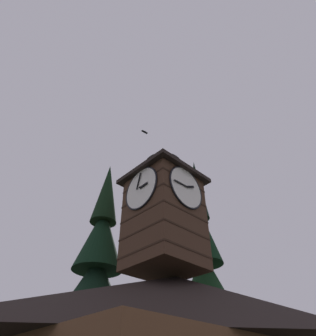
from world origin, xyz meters
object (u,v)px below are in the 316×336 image
pine_tree_behind (92,303)px  moon (40,312)px  flying_bird_high (145,132)px  clock_tower (164,211)px  pine_tree_aside (207,295)px

pine_tree_behind → moon: pine_tree_behind is taller
moon → flying_bird_high: bearing=74.6°
pine_tree_behind → flying_bird_high: flying_bird_high is taller
clock_tower → pine_tree_aside: pine_tree_aside is taller
clock_tower → moon: clock_tower is taller
pine_tree_behind → pine_tree_aside: 8.34m
pine_tree_aside → flying_bird_high: 13.22m
clock_tower → flying_bird_high: 9.25m
clock_tower → pine_tree_behind: pine_tree_behind is taller
pine_tree_behind → flying_bird_high: size_ratio=26.58×
pine_tree_behind → pine_tree_aside: bearing=168.9°
clock_tower → moon: size_ratio=5.12×
clock_tower → flying_bird_high: (-0.64, -2.78, 8.79)m
clock_tower → pine_tree_behind: bearing=-73.7°
clock_tower → pine_tree_aside: (-6.79, -2.74, -2.91)m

